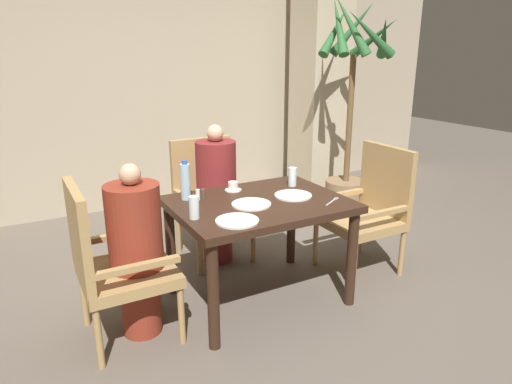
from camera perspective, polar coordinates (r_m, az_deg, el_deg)
The scene contains 20 objects.
ground_plane at distance 3.35m, azimuth 0.37°, elevation -12.99°, with size 16.00×16.00×0.00m, color #60564C.
wall_back at distance 5.17m, azimuth -13.34°, elevation 13.70°, with size 8.00×0.06×2.80m.
pillar_stone at distance 5.48m, azimuth 8.00°, elevation 13.65°, with size 0.52×0.52×2.70m.
dining_table at distance 3.08m, azimuth 0.39°, elevation -2.91°, with size 1.14×0.87×0.73m.
chair_left_side at distance 2.81m, azimuth -17.71°, elevation -8.23°, with size 0.54×0.54×0.99m.
diner_in_left_chair at distance 2.83m, azimuth -14.73°, elevation -6.98°, with size 0.32×0.32×1.08m.
chair_far_side at distance 3.84m, azimuth -5.84°, elevation -0.53°, with size 0.54×0.54×0.99m.
diner_in_far_chair at distance 3.69m, azimuth -4.94°, elevation -0.15°, with size 0.32×0.32×1.14m.
chair_right_side at distance 3.68m, azimuth 14.00°, elevation -1.82°, with size 0.54×0.54×0.99m.
potted_palm at distance 4.78m, azimuth 11.62°, elevation 6.82°, with size 0.77×0.77×2.20m.
plate_main_left at distance 3.15m, azimuth 4.66°, elevation -0.43°, with size 0.26×0.26×0.01m.
plate_main_right at distance 2.68m, azimuth -2.37°, elevation -3.61°, with size 0.26×0.26×0.01m.
plate_dessert_center at distance 2.96m, azimuth -0.59°, elevation -1.53°, with size 0.26×0.26×0.01m.
teacup_with_saucer at distance 3.26m, azimuth -2.87°, elevation 0.65°, with size 0.12×0.12×0.07m.
water_bottle at distance 3.08m, azimuth -8.82°, elevation 1.33°, with size 0.07×0.07×0.27m.
glass_tall_near at distance 2.74m, azimuth -7.74°, elevation -1.93°, with size 0.06×0.06×0.14m.
glass_tall_mid at distance 3.37m, azimuth 4.57°, elevation 1.92°, with size 0.06×0.06×0.14m.
salt_shaker at distance 3.08m, azimuth -7.28°, elevation -0.33°, with size 0.03×0.03×0.07m.
pepper_shaker at distance 3.10m, azimuth -6.61°, elevation -0.25°, with size 0.03×0.03×0.07m.
fork_beside_plate at distance 3.09m, azimuth 9.61°, elevation -1.06°, with size 0.17×0.10×0.00m.
Camera 1 is at (-1.41, -2.52, 1.70)m, focal length 32.00 mm.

